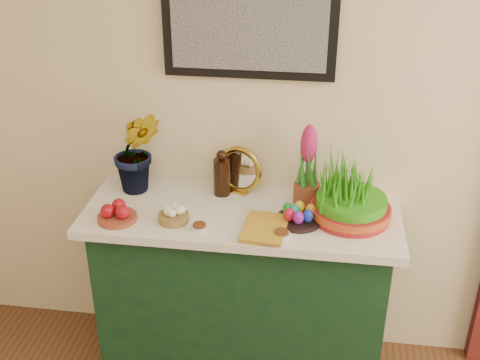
% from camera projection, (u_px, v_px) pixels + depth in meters
% --- Properties ---
extents(sideboard, '(1.30, 0.45, 0.85)m').
position_uv_depth(sideboard, '(241.00, 294.00, 2.88)').
color(sideboard, '#153B1D').
rests_on(sideboard, ground).
extents(tablecloth, '(1.40, 0.55, 0.04)m').
position_uv_depth(tablecloth, '(242.00, 215.00, 2.67)').
color(tablecloth, white).
rests_on(tablecloth, sideboard).
extents(hyacinth_green, '(0.31, 0.27, 0.53)m').
position_uv_depth(hyacinth_green, '(136.00, 138.00, 2.71)').
color(hyacinth_green, '#2E7B25').
rests_on(hyacinth_green, tablecloth).
extents(apple_bowl, '(0.22, 0.22, 0.09)m').
position_uv_depth(apple_bowl, '(117.00, 213.00, 2.58)').
color(apple_bowl, brown).
rests_on(apple_bowl, tablecloth).
extents(garlic_basket, '(0.17, 0.17, 0.07)m').
position_uv_depth(garlic_basket, '(173.00, 215.00, 2.57)').
color(garlic_basket, olive).
rests_on(garlic_basket, tablecloth).
extents(vinegar_cruet, '(0.08, 0.08, 0.22)m').
position_uv_depth(vinegar_cruet, '(222.00, 175.00, 2.76)').
color(vinegar_cruet, black).
rests_on(vinegar_cruet, tablecloth).
extents(mirror, '(0.23, 0.12, 0.23)m').
position_uv_depth(mirror, '(240.00, 170.00, 2.77)').
color(mirror, gold).
rests_on(mirror, tablecloth).
extents(book, '(0.18, 0.25, 0.03)m').
position_uv_depth(book, '(244.00, 225.00, 2.53)').
color(book, '#BF8F22').
rests_on(book, tablecloth).
extents(spice_dish_left, '(0.07, 0.07, 0.03)m').
position_uv_depth(spice_dish_left, '(199.00, 227.00, 2.52)').
color(spice_dish_left, silver).
rests_on(spice_dish_left, tablecloth).
extents(spice_dish_right, '(0.07, 0.07, 0.03)m').
position_uv_depth(spice_dish_right, '(281.00, 234.00, 2.47)').
color(spice_dish_right, silver).
rests_on(spice_dish_right, tablecloth).
extents(egg_plate, '(0.23, 0.23, 0.08)m').
position_uv_depth(egg_plate, '(298.00, 216.00, 2.56)').
color(egg_plate, black).
rests_on(egg_plate, tablecloth).
extents(hyacinth_pink, '(0.12, 0.12, 0.38)m').
position_uv_depth(hyacinth_pink, '(308.00, 169.00, 2.65)').
color(hyacinth_pink, brown).
rests_on(hyacinth_pink, tablecloth).
extents(wheatgrass_sabzeh, '(0.35, 0.35, 0.28)m').
position_uv_depth(wheatgrass_sabzeh, '(352.00, 193.00, 2.55)').
color(wheatgrass_sabzeh, maroon).
rests_on(wheatgrass_sabzeh, tablecloth).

